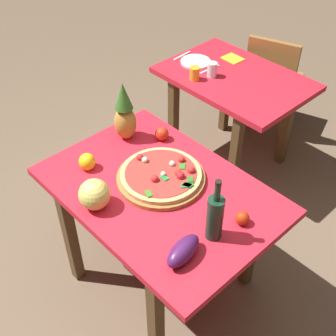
# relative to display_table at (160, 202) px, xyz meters

# --- Properties ---
(ground_plane) EXTENTS (10.00, 10.00, 0.00)m
(ground_plane) POSITION_rel_display_table_xyz_m (0.00, 0.00, -0.66)
(ground_plane) COLOR brown
(display_table) EXTENTS (1.19, 0.82, 0.76)m
(display_table) POSITION_rel_display_table_xyz_m (0.00, 0.00, 0.00)
(display_table) COLOR #52391F
(display_table) RESTS_ON ground_plane
(background_table) EXTENTS (1.01, 0.70, 0.76)m
(background_table) POSITION_rel_display_table_xyz_m (-0.47, 1.14, -0.02)
(background_table) COLOR #52391F
(background_table) RESTS_ON ground_plane
(dining_chair) EXTENTS (0.51, 0.51, 0.85)m
(dining_chair) POSITION_rel_display_table_xyz_m (-0.54, 1.72, -0.18)
(dining_chair) COLOR olive
(dining_chair) RESTS_ON ground_plane
(pizza_board) EXTENTS (0.45, 0.45, 0.02)m
(pizza_board) POSITION_rel_display_table_xyz_m (-0.04, 0.05, 0.11)
(pizza_board) COLOR olive
(pizza_board) RESTS_ON display_table
(pizza) EXTENTS (0.42, 0.42, 0.06)m
(pizza) POSITION_rel_display_table_xyz_m (-0.04, 0.05, 0.14)
(pizza) COLOR tan
(pizza) RESTS_ON pizza_board
(wine_bottle) EXTENTS (0.08, 0.08, 0.33)m
(wine_bottle) POSITION_rel_display_table_xyz_m (0.39, -0.03, 0.22)
(wine_bottle) COLOR #153121
(wine_bottle) RESTS_ON display_table
(pineapple_left) EXTENTS (0.13, 0.13, 0.35)m
(pineapple_left) POSITION_rel_display_table_xyz_m (-0.45, 0.15, 0.26)
(pineapple_left) COLOR #B08033
(pineapple_left) RESTS_ON display_table
(melon) EXTENTS (0.15, 0.15, 0.15)m
(melon) POSITION_rel_display_table_xyz_m (-0.12, -0.30, 0.18)
(melon) COLOR #DECF62
(melon) RESTS_ON display_table
(bell_pepper) EXTENTS (0.09, 0.09, 0.10)m
(bell_pepper) POSITION_rel_display_table_xyz_m (-0.37, -0.17, 0.14)
(bell_pepper) COLOR yellow
(bell_pepper) RESTS_ON display_table
(eggplant) EXTENTS (0.12, 0.21, 0.09)m
(eggplant) POSITION_rel_display_table_xyz_m (0.38, -0.21, 0.14)
(eggplant) COLOR #47194D
(eggplant) RESTS_ON display_table
(tomato_beside_pepper) EXTENTS (0.08, 0.08, 0.08)m
(tomato_beside_pepper) POSITION_rel_display_table_xyz_m (-0.29, 0.28, 0.14)
(tomato_beside_pepper) COLOR red
(tomato_beside_pepper) RESTS_ON display_table
(tomato_near_board) EXTENTS (0.07, 0.07, 0.07)m
(tomato_near_board) POSITION_rel_display_table_xyz_m (0.43, 0.12, 0.13)
(tomato_near_board) COLOR red
(tomato_near_board) RESTS_ON display_table
(drinking_glass_juice) EXTENTS (0.07, 0.07, 0.09)m
(drinking_glass_juice) POSITION_rel_display_table_xyz_m (-0.63, 0.90, 0.14)
(drinking_glass_juice) COLOR orange
(drinking_glass_juice) RESTS_ON background_table
(drinking_glass_water) EXTENTS (0.07, 0.07, 0.10)m
(drinking_glass_water) POSITION_rel_display_table_xyz_m (-0.58, 1.02, 0.15)
(drinking_glass_water) COLOR silver
(drinking_glass_water) RESTS_ON background_table
(dinner_plate) EXTENTS (0.22, 0.22, 0.02)m
(dinner_plate) POSITION_rel_display_table_xyz_m (-0.79, 1.07, 0.11)
(dinner_plate) COLOR white
(dinner_plate) RESTS_ON background_table
(fork_utensil) EXTENTS (0.03, 0.18, 0.01)m
(fork_utensil) POSITION_rel_display_table_xyz_m (-0.93, 1.07, 0.10)
(fork_utensil) COLOR silver
(fork_utensil) RESTS_ON background_table
(knife_utensil) EXTENTS (0.02, 0.18, 0.01)m
(knife_utensil) POSITION_rel_display_table_xyz_m (-0.65, 1.07, 0.10)
(knife_utensil) COLOR silver
(knife_utensil) RESTS_ON background_table
(napkin_folded) EXTENTS (0.15, 0.13, 0.01)m
(napkin_folded) POSITION_rel_display_table_xyz_m (-0.65, 1.32, 0.10)
(napkin_folded) COLOR yellow
(napkin_folded) RESTS_ON background_table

